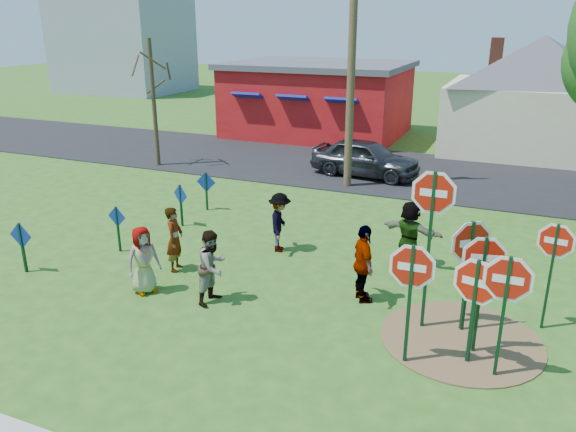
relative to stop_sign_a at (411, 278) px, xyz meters
name	(u,v)px	position (x,y,z in m)	size (l,w,h in m)	color
ground	(277,281)	(-3.61, 2.18, -1.74)	(120.00, 120.00, 0.00)	#2E5217
road	(387,171)	(-3.61, 13.68, -1.72)	(120.00, 7.50, 0.04)	black
dirt_patch	(461,339)	(0.89, 1.18, -1.72)	(3.20, 3.20, 0.03)	brown
red_building	(319,98)	(-9.11, 20.18, 0.23)	(9.40, 7.69, 3.90)	#A11013
cream_house	(538,90)	(1.89, 20.18, 1.19)	(9.40, 9.40, 6.50)	beige
distant_building	(123,44)	(-31.61, 32.18, 2.26)	(10.00, 8.00, 8.00)	#8C939E
stop_sign_a	(411,278)	(0.00, 0.00, 0.00)	(1.13, 0.08, 2.52)	#0E341C
stop_sign_b	(432,210)	(0.07, 1.40, 0.84)	(1.17, 0.08, 3.53)	#0E341C
stop_sign_c	(483,269)	(1.15, 0.84, 0.02)	(1.08, 0.25, 2.54)	#0E341C
stop_sign_d	(554,250)	(2.38, 2.34, 0.02)	(0.96, 0.19, 2.44)	#0E341C
stop_sign_e	(476,290)	(1.09, 0.44, -0.23)	(1.14, 0.32, 2.25)	#0E341C
stop_sign_f	(507,288)	(1.59, 0.20, 0.02)	(1.14, 0.08, 2.50)	#0E341C
stop_sign_g	(470,252)	(0.84, 1.58, 0.02)	(0.94, 0.76, 2.56)	#0E341C
blue_diamond_a	(22,242)	(-9.73, 0.20, -0.91)	(0.69, 0.07, 1.33)	#0E341C
blue_diamond_b	(118,223)	(-8.39, 2.22, -0.92)	(0.59, 0.06, 1.31)	#0E341C
blue_diamond_c	(181,200)	(-7.93, 4.62, -0.90)	(0.62, 0.25, 1.34)	#0E341C
blue_diamond_d	(206,187)	(-8.00, 6.26, -0.92)	(0.69, 0.07, 1.32)	#0E341C
person_a	(143,260)	(-6.24, 0.47, -0.92)	(0.80, 0.52, 1.63)	#4B579A
person_b	(175,239)	(-6.27, 1.81, -0.89)	(0.61, 0.40, 1.69)	teal
person_c	(213,267)	(-4.52, 0.70, -0.88)	(0.84, 0.65, 1.72)	brown
person_d	(280,222)	(-4.33, 4.00, -0.91)	(1.07, 0.62, 1.66)	#2F2F34
person_e	(363,264)	(-1.41, 2.04, -0.82)	(1.07, 0.45, 1.83)	#4C2951
person_f	(410,234)	(-0.85, 4.38, -0.85)	(1.64, 0.52, 1.77)	#1E4C27
suv	(365,158)	(-4.25, 12.46, -0.95)	(1.77, 4.40, 1.50)	#313136
utility_pole	(352,53)	(-4.49, 10.80, 3.21)	(2.20, 0.90, 9.40)	#4C3823
bare_tree_west	(152,85)	(-13.09, 10.68, 1.74)	(1.80, 1.80, 5.37)	#382819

